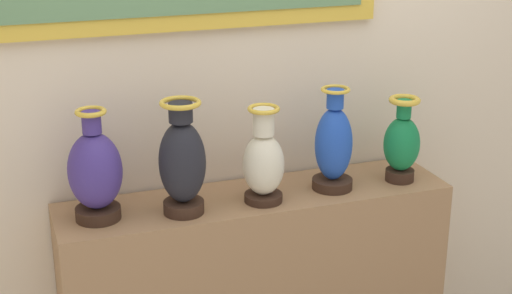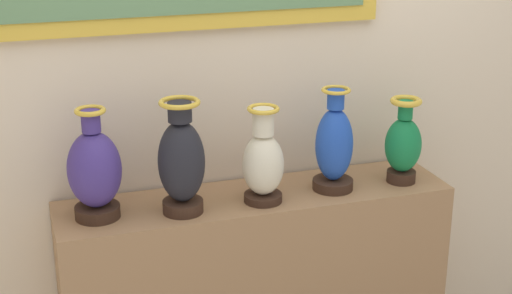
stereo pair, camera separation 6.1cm
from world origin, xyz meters
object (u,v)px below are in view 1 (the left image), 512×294
at_px(vase_sapphire, 334,146).
at_px(vase_emerald, 402,143).
at_px(vase_indigo, 95,173).
at_px(vase_onyx, 182,162).
at_px(vase_ivory, 263,162).

relative_size(vase_sapphire, vase_emerald, 1.17).
xyz_separation_m(vase_indigo, vase_sapphire, (0.89, -0.02, -0.00)).
relative_size(vase_indigo, vase_emerald, 1.18).
xyz_separation_m(vase_onyx, vase_emerald, (0.88, 0.02, -0.04)).
height_order(vase_indigo, vase_emerald, vase_indigo).
distance_m(vase_onyx, vase_emerald, 0.88).
distance_m(vase_sapphire, vase_emerald, 0.29).
bearing_deg(vase_emerald, vase_sapphire, 177.02).
bearing_deg(vase_sapphire, vase_indigo, 178.86).
distance_m(vase_onyx, vase_ivory, 0.31).
relative_size(vase_onyx, vase_emerald, 1.22).
bearing_deg(vase_onyx, vase_ivory, 0.27).
bearing_deg(vase_indigo, vase_onyx, -9.28).
distance_m(vase_indigo, vase_ivory, 0.60).
bearing_deg(vase_indigo, vase_ivory, -4.48).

